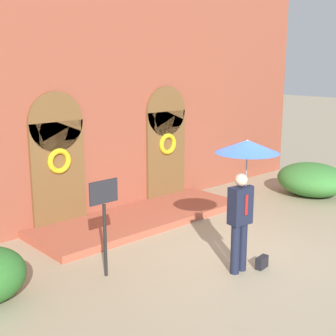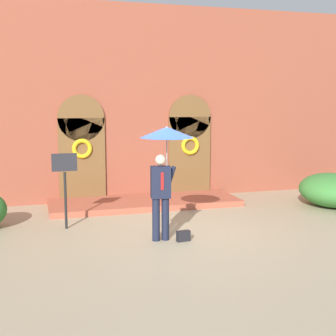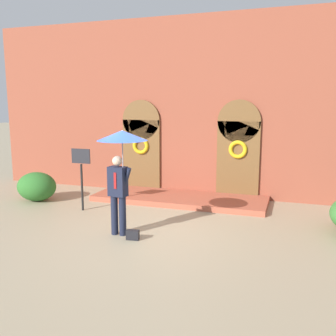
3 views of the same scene
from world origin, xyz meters
name	(u,v)px [view 3 (image 3 of 3)]	position (x,y,z in m)	size (l,w,h in m)	color
ground_plane	(141,233)	(0.00, 0.00, 0.00)	(80.00, 80.00, 0.00)	tan
building_facade	(190,111)	(0.00, 4.15, 2.68)	(14.00, 2.30, 5.60)	brown
person_with_umbrella	(121,151)	(-0.34, -0.22, 1.91)	(1.10, 1.10, 2.36)	#191E33
handbag	(133,235)	(-0.01, -0.42, 0.11)	(0.28, 0.12, 0.22)	black
sign_post	(81,169)	(-2.26, 1.24, 1.16)	(0.56, 0.06, 1.72)	black
shrub_left	(37,187)	(-4.14, 1.71, 0.44)	(1.20, 1.03, 0.88)	#2D6B28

